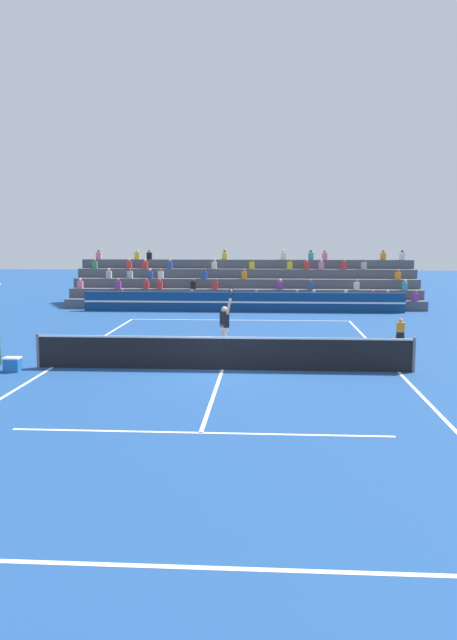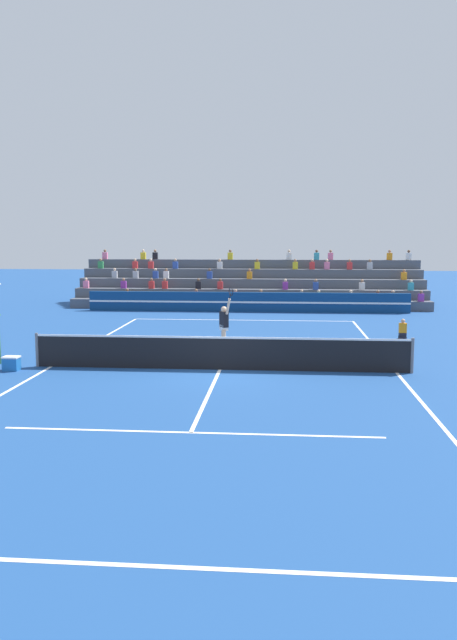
{
  "view_description": "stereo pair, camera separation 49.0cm",
  "coord_description": "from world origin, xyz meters",
  "px_view_note": "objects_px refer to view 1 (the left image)",
  "views": [
    {
      "loc": [
        1.41,
        -19.29,
        4.17
      ],
      "look_at": [
        -0.04,
        3.68,
        1.1
      ],
      "focal_mm": 35.0,
      "sensor_mm": 36.0,
      "label": 1
    },
    {
      "loc": [
        1.9,
        -19.25,
        4.17
      ],
      "look_at": [
        -0.04,
        3.68,
        1.1
      ],
      "focal_mm": 35.0,
      "sensor_mm": 36.0,
      "label": 2
    }
  ],
  "objects_px": {
    "tennis_player": "(225,326)",
    "equipment_cooler": "(12,364)",
    "ball_kid_courtside": "(400,331)",
    "tennis_ball": "(139,339)"
  },
  "relations": [
    {
      "from": "ball_kid_courtside",
      "to": "equipment_cooler",
      "type": "distance_m",
      "value": 15.25
    },
    {
      "from": "tennis_player",
      "to": "tennis_ball",
      "type": "height_order",
      "value": "tennis_player"
    },
    {
      "from": "tennis_ball",
      "to": "equipment_cooler",
      "type": "relative_size",
      "value": 0.14
    },
    {
      "from": "equipment_cooler",
      "to": "tennis_ball",
      "type": "bearing_deg",
      "value": 66.81
    },
    {
      "from": "ball_kid_courtside",
      "to": "equipment_cooler",
      "type": "xyz_separation_m",
      "value": [
        -13.44,
        -7.2,
        -0.1
      ]
    },
    {
      "from": "ball_kid_courtside",
      "to": "tennis_ball",
      "type": "xyz_separation_m",
      "value": [
        -10.75,
        -0.92,
        -0.3
      ]
    },
    {
      "from": "ball_kid_courtside",
      "to": "tennis_player",
      "type": "distance_m",
      "value": 8.0
    },
    {
      "from": "tennis_player",
      "to": "equipment_cooler",
      "type": "distance_m",
      "value": 7.31
    },
    {
      "from": "ball_kid_courtside",
      "to": "tennis_ball",
      "type": "height_order",
      "value": "ball_kid_courtside"
    },
    {
      "from": "ball_kid_courtside",
      "to": "tennis_player",
      "type": "height_order",
      "value": "tennis_player"
    }
  ]
}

